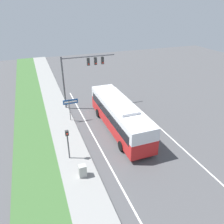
# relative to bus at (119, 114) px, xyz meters

# --- Properties ---
(ground_plane) EXTENTS (80.00, 80.00, 0.00)m
(ground_plane) POSITION_rel_bus_xyz_m (0.65, -2.87, -1.79)
(ground_plane) COLOR #4C4C4F
(sidewalk) EXTENTS (2.80, 80.00, 0.12)m
(sidewalk) POSITION_rel_bus_xyz_m (-5.55, -2.87, -1.73)
(sidewalk) COLOR gray
(sidewalk) RESTS_ON ground_plane
(grass_verge) EXTENTS (3.60, 80.00, 0.10)m
(grass_verge) POSITION_rel_bus_xyz_m (-8.75, -2.87, -1.74)
(grass_verge) COLOR #3D6633
(grass_verge) RESTS_ON ground_plane
(lane_divider_near) EXTENTS (0.14, 30.00, 0.01)m
(lane_divider_near) POSITION_rel_bus_xyz_m (-2.95, -2.87, -1.79)
(lane_divider_near) COLOR silver
(lane_divider_near) RESTS_ON ground_plane
(lane_divider_far) EXTENTS (0.14, 30.00, 0.01)m
(lane_divider_far) POSITION_rel_bus_xyz_m (4.25, -2.87, -1.79)
(lane_divider_far) COLOR silver
(lane_divider_far) RESTS_ON ground_plane
(bus) EXTENTS (2.76, 11.35, 3.27)m
(bus) POSITION_rel_bus_xyz_m (0.00, 0.00, 0.00)
(bus) COLOR red
(bus) RESTS_ON ground_plane
(signal_gantry) EXTENTS (6.67, 0.41, 6.59)m
(signal_gantry) POSITION_rel_bus_xyz_m (-2.11, 7.11, 3.06)
(signal_gantry) COLOR #4C4C51
(signal_gantry) RESTS_ON ground_plane
(pedestrian_signal) EXTENTS (0.28, 0.34, 2.89)m
(pedestrian_signal) POSITION_rel_bus_xyz_m (-5.91, -3.05, 0.19)
(pedestrian_signal) COLOR #4C4C51
(pedestrian_signal) RESTS_ON ground_plane
(street_sign) EXTENTS (1.65, 0.08, 2.70)m
(street_sign) POSITION_rel_bus_xyz_m (-4.39, 3.64, 0.20)
(street_sign) COLOR #4C4C51
(street_sign) RESTS_ON ground_plane
(utility_cabinet) EXTENTS (0.59, 0.51, 1.00)m
(utility_cabinet) POSITION_rel_bus_xyz_m (-5.35, -5.56, -1.17)
(utility_cabinet) COLOR #A8A8A3
(utility_cabinet) RESTS_ON sidewalk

